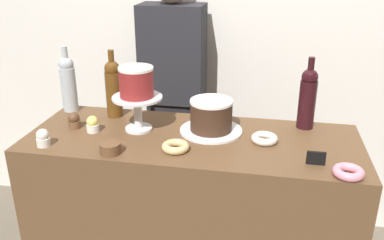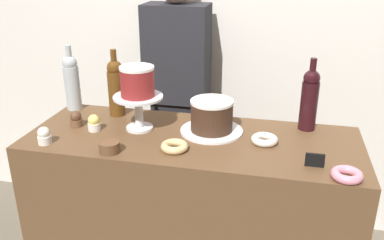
% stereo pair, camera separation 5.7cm
% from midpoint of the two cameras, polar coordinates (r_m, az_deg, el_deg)
% --- Properties ---
extents(back_wall, '(6.00, 0.05, 2.60)m').
position_cam_midpoint_polar(back_wall, '(2.49, 5.15, 13.73)').
color(back_wall, silver).
rests_on(back_wall, ground_plane).
extents(display_counter, '(1.44, 0.55, 0.92)m').
position_cam_midpoint_polar(display_counter, '(2.03, 0.83, -14.28)').
color(display_counter, brown).
rests_on(display_counter, ground_plane).
extents(cake_stand_pedestal, '(0.22, 0.22, 0.16)m').
position_cam_midpoint_polar(cake_stand_pedestal, '(1.84, -6.48, 1.81)').
color(cake_stand_pedestal, silver).
rests_on(cake_stand_pedestal, display_counter).
extents(white_layer_cake, '(0.15, 0.15, 0.13)m').
position_cam_midpoint_polar(white_layer_cake, '(1.81, -6.64, 5.30)').
color(white_layer_cake, maroon).
rests_on(white_layer_cake, cake_stand_pedestal).
extents(silver_serving_platter, '(0.28, 0.28, 0.01)m').
position_cam_midpoint_polar(silver_serving_platter, '(1.84, 3.58, -1.49)').
color(silver_serving_platter, white).
rests_on(silver_serving_platter, display_counter).
extents(chocolate_round_cake, '(0.19, 0.19, 0.14)m').
position_cam_midpoint_polar(chocolate_round_cake, '(1.82, 3.64, 0.66)').
color(chocolate_round_cake, '#3D2619').
rests_on(chocolate_round_cake, silver_serving_platter).
extents(wine_bottle_amber, '(0.08, 0.08, 0.33)m').
position_cam_midpoint_polar(wine_bottle_amber, '(2.01, -9.66, 4.54)').
color(wine_bottle_amber, '#5B3814').
rests_on(wine_bottle_amber, display_counter).
extents(wine_bottle_dark_red, '(0.08, 0.08, 0.33)m').
position_cam_midpoint_polar(wine_bottle_dark_red, '(1.90, 16.69, 2.84)').
color(wine_bottle_dark_red, black).
rests_on(wine_bottle_dark_red, display_counter).
extents(wine_bottle_clear, '(0.08, 0.08, 0.33)m').
position_cam_midpoint_polar(wine_bottle_clear, '(2.14, -15.47, 5.13)').
color(wine_bottle_clear, '#B2BCC1').
rests_on(wine_bottle_clear, display_counter).
extents(cupcake_chocolate, '(0.06, 0.06, 0.07)m').
position_cam_midpoint_polar(cupcake_chocolate, '(1.95, -14.88, 0.11)').
color(cupcake_chocolate, brown).
rests_on(cupcake_chocolate, display_counter).
extents(cupcake_lemon, '(0.06, 0.06, 0.07)m').
position_cam_midpoint_polar(cupcake_lemon, '(1.89, -12.49, -0.41)').
color(cupcake_lemon, white).
rests_on(cupcake_lemon, display_counter).
extents(cupcake_vanilla, '(0.06, 0.06, 0.07)m').
position_cam_midpoint_polar(cupcake_vanilla, '(1.82, -18.83, -2.08)').
color(cupcake_vanilla, white).
rests_on(cupcake_vanilla, display_counter).
extents(donut_pink, '(0.11, 0.11, 0.03)m').
position_cam_midpoint_polar(donut_pink, '(1.58, 21.52, -7.04)').
color(donut_pink, pink).
rests_on(donut_pink, display_counter).
extents(donut_sugar, '(0.11, 0.11, 0.03)m').
position_cam_midpoint_polar(donut_sugar, '(1.76, 10.86, -2.66)').
color(donut_sugar, silver).
rests_on(donut_sugar, display_counter).
extents(donut_glazed, '(0.11, 0.11, 0.03)m').
position_cam_midpoint_polar(donut_glazed, '(1.67, -1.45, -3.67)').
color(donut_glazed, '#E0C17F').
rests_on(donut_glazed, display_counter).
extents(cookie_stack, '(0.08, 0.08, 0.04)m').
position_cam_midpoint_polar(cookie_stack, '(1.68, -10.34, -3.68)').
color(cookie_stack, brown).
rests_on(cookie_stack, display_counter).
extents(price_sign_chalkboard, '(0.07, 0.01, 0.05)m').
position_cam_midpoint_polar(price_sign_chalkboard, '(1.62, 17.51, -5.30)').
color(price_sign_chalkboard, black).
rests_on(price_sign_chalkboard, display_counter).
extents(barista_figure, '(0.36, 0.22, 1.60)m').
position_cam_midpoint_polar(barista_figure, '(2.46, -1.33, 2.60)').
color(barista_figure, black).
rests_on(barista_figure, ground_plane).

